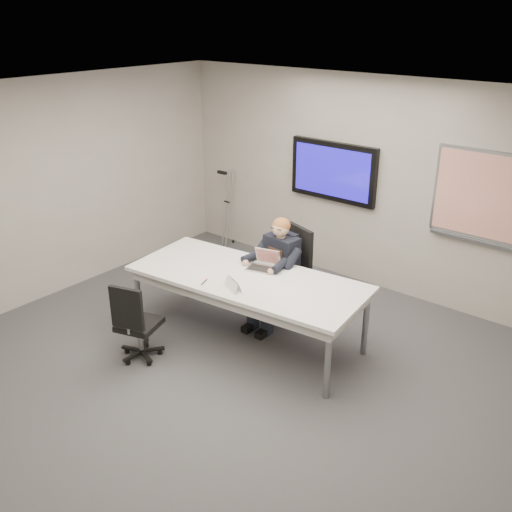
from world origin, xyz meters
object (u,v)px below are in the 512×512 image
Objects in this scene: seated_person at (272,284)px; office_chair_near at (138,335)px; laptop at (264,263)px; office_chair_far at (286,290)px; conference_table at (247,284)px.

office_chair_near is at bearing -107.62° from seated_person.
office_chair_near is at bearing -130.63° from laptop.
seated_person is at bearing 82.01° from laptop.
office_chair_far is 3.28× the size of laptop.
office_chair_far is at bearing 84.10° from conference_table.
laptop is at bearing 83.85° from conference_table.
seated_person is at bearing -75.19° from office_chair_far.
seated_person is (0.65, 1.53, 0.24)m from office_chair_near.
conference_table is 0.33m from laptop.
conference_table is 0.52m from seated_person.
office_chair_near is 2.68× the size of laptop.
conference_table is 2.41× the size of office_chair_far.
conference_table is at bearing -140.92° from office_chair_near.
laptop is (0.00, -0.45, 0.51)m from office_chair_far.
office_chair_far reaches higher than office_chair_near.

